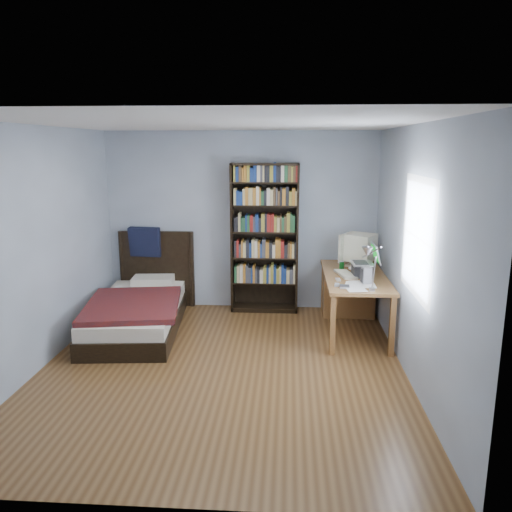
{
  "coord_description": "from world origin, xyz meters",
  "views": [
    {
      "loc": [
        0.68,
        -4.85,
        2.29
      ],
      "look_at": [
        0.3,
        0.74,
        1.05
      ],
      "focal_mm": 35.0,
      "sensor_mm": 36.0,
      "label": 1
    }
  ],
  "objects_px": {
    "soda_can": "(342,266)",
    "crt_monitor": "(358,248)",
    "desk": "(350,289)",
    "desk_lamp": "(368,256)",
    "keyboard": "(346,274)",
    "speaker": "(366,276)",
    "laptop": "(364,267)",
    "bed": "(139,308)",
    "bookshelf": "(265,238)"
  },
  "relations": [
    {
      "from": "desk",
      "to": "crt_monitor",
      "type": "xyz_separation_m",
      "value": [
        0.09,
        -0.0,
        0.56
      ]
    },
    {
      "from": "desk_lamp",
      "to": "bookshelf",
      "type": "height_order",
      "value": "bookshelf"
    },
    {
      "from": "desk",
      "to": "speaker",
      "type": "height_order",
      "value": "speaker"
    },
    {
      "from": "bookshelf",
      "to": "laptop",
      "type": "bearing_deg",
      "value": -32.6
    },
    {
      "from": "desk",
      "to": "crt_monitor",
      "type": "bearing_deg",
      "value": -1.71
    },
    {
      "from": "bed",
      "to": "crt_monitor",
      "type": "bearing_deg",
      "value": 10.55
    },
    {
      "from": "keyboard",
      "to": "speaker",
      "type": "xyz_separation_m",
      "value": [
        0.2,
        -0.36,
        0.08
      ]
    },
    {
      "from": "keyboard",
      "to": "speaker",
      "type": "relative_size",
      "value": 2.18
    },
    {
      "from": "keyboard",
      "to": "bed",
      "type": "height_order",
      "value": "bed"
    },
    {
      "from": "laptop",
      "to": "bookshelf",
      "type": "bearing_deg",
      "value": 147.4
    },
    {
      "from": "desk",
      "to": "keyboard",
      "type": "relative_size",
      "value": 3.83
    },
    {
      "from": "laptop",
      "to": "keyboard",
      "type": "bearing_deg",
      "value": 176.74
    },
    {
      "from": "desk",
      "to": "bed",
      "type": "relative_size",
      "value": 0.77
    },
    {
      "from": "desk",
      "to": "speaker",
      "type": "xyz_separation_m",
      "value": [
        0.07,
        -0.87,
        0.41
      ]
    },
    {
      "from": "keyboard",
      "to": "bookshelf",
      "type": "bearing_deg",
      "value": 129.8
    },
    {
      "from": "desk_lamp",
      "to": "bed",
      "type": "distance_m",
      "value": 3.04
    },
    {
      "from": "laptop",
      "to": "bookshelf",
      "type": "height_order",
      "value": "bookshelf"
    },
    {
      "from": "crt_monitor",
      "to": "laptop",
      "type": "height_order",
      "value": "crt_monitor"
    },
    {
      "from": "desk",
      "to": "desk_lamp",
      "type": "relative_size",
      "value": 2.82
    },
    {
      "from": "keyboard",
      "to": "speaker",
      "type": "bearing_deg",
      "value": -74.78
    },
    {
      "from": "soda_can",
      "to": "bed",
      "type": "distance_m",
      "value": 2.66
    },
    {
      "from": "crt_monitor",
      "to": "soda_can",
      "type": "height_order",
      "value": "crt_monitor"
    },
    {
      "from": "crt_monitor",
      "to": "soda_can",
      "type": "relative_size",
      "value": 4.84
    },
    {
      "from": "crt_monitor",
      "to": "desk_lamp",
      "type": "relative_size",
      "value": 0.93
    },
    {
      "from": "speaker",
      "to": "bed",
      "type": "xyz_separation_m",
      "value": [
        -2.8,
        0.35,
        -0.57
      ]
    },
    {
      "from": "desk_lamp",
      "to": "speaker",
      "type": "bearing_deg",
      "value": 81.81
    },
    {
      "from": "speaker",
      "to": "soda_can",
      "type": "xyz_separation_m",
      "value": [
        -0.22,
        0.65,
        -0.04
      ]
    },
    {
      "from": "soda_can",
      "to": "bed",
      "type": "xyz_separation_m",
      "value": [
        -2.59,
        -0.3,
        -0.53
      ]
    },
    {
      "from": "laptop",
      "to": "keyboard",
      "type": "xyz_separation_m",
      "value": [
        -0.21,
        0.01,
        -0.1
      ]
    },
    {
      "from": "crt_monitor",
      "to": "speaker",
      "type": "distance_m",
      "value": 0.88
    },
    {
      "from": "crt_monitor",
      "to": "keyboard",
      "type": "distance_m",
      "value": 0.6
    },
    {
      "from": "crt_monitor",
      "to": "bookshelf",
      "type": "relative_size",
      "value": 0.26
    },
    {
      "from": "keyboard",
      "to": "speaker",
      "type": "height_order",
      "value": "speaker"
    },
    {
      "from": "crt_monitor",
      "to": "laptop",
      "type": "relative_size",
      "value": 1.33
    },
    {
      "from": "speaker",
      "to": "soda_can",
      "type": "relative_size",
      "value": 1.76
    },
    {
      "from": "soda_can",
      "to": "desk_lamp",
      "type": "bearing_deg",
      "value": -84.45
    },
    {
      "from": "keyboard",
      "to": "bed",
      "type": "distance_m",
      "value": 2.65
    },
    {
      "from": "laptop",
      "to": "keyboard",
      "type": "height_order",
      "value": "laptop"
    },
    {
      "from": "bed",
      "to": "soda_can",
      "type": "bearing_deg",
      "value": 6.69
    },
    {
      "from": "crt_monitor",
      "to": "bookshelf",
      "type": "bearing_deg",
      "value": 167.32
    },
    {
      "from": "soda_can",
      "to": "crt_monitor",
      "type": "bearing_deg",
      "value": 43.67
    },
    {
      "from": "desk",
      "to": "speaker",
      "type": "bearing_deg",
      "value": -85.1
    },
    {
      "from": "desk",
      "to": "soda_can",
      "type": "xyz_separation_m",
      "value": [
        -0.14,
        -0.22,
        0.37
      ]
    },
    {
      "from": "crt_monitor",
      "to": "speaker",
      "type": "relative_size",
      "value": 2.75
    },
    {
      "from": "desk",
      "to": "keyboard",
      "type": "bearing_deg",
      "value": -103.3
    },
    {
      "from": "crt_monitor",
      "to": "soda_can",
      "type": "bearing_deg",
      "value": -136.33
    },
    {
      "from": "desk",
      "to": "soda_can",
      "type": "relative_size",
      "value": 14.73
    },
    {
      "from": "laptop",
      "to": "soda_can",
      "type": "distance_m",
      "value": 0.38
    },
    {
      "from": "laptop",
      "to": "bed",
      "type": "bearing_deg",
      "value": -179.88
    },
    {
      "from": "crt_monitor",
      "to": "laptop",
      "type": "xyz_separation_m",
      "value": [
        0.0,
        -0.52,
        -0.14
      ]
    }
  ]
}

